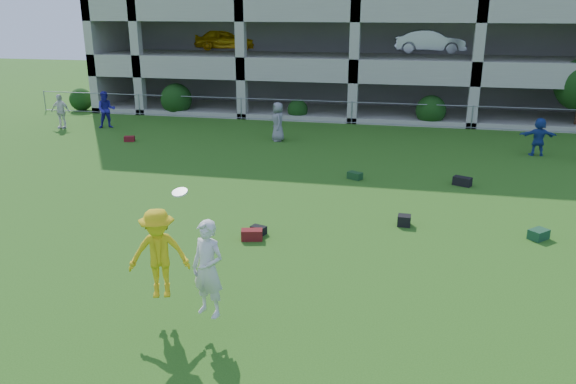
% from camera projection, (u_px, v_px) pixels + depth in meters
% --- Properties ---
extents(ground, '(100.00, 100.00, 0.00)m').
position_uv_depth(ground, '(252.00, 299.00, 11.71)').
color(ground, '#235114').
rests_on(ground, ground).
extents(bystander_a, '(1.11, 1.03, 1.84)m').
position_uv_depth(bystander_a, '(106.00, 110.00, 28.12)').
color(bystander_a, '#272198').
rests_on(bystander_a, ground).
extents(bystander_b, '(1.00, 0.42, 1.71)m').
position_uv_depth(bystander_b, '(60.00, 111.00, 28.09)').
color(bystander_b, silver).
rests_on(bystander_b, ground).
extents(bystander_c, '(0.87, 1.02, 1.76)m').
position_uv_depth(bystander_c, '(278.00, 122.00, 25.39)').
color(bystander_c, gray).
rests_on(bystander_c, ground).
extents(bystander_d, '(1.49, 0.59, 1.57)m').
position_uv_depth(bystander_d, '(539.00, 137.00, 22.87)').
color(bystander_d, '#204094').
rests_on(bystander_d, ground).
extents(bag_red_a, '(0.61, 0.42, 0.28)m').
position_uv_depth(bag_red_a, '(252.00, 235.00, 14.67)').
color(bag_red_a, '#520E14').
rests_on(bag_red_a, ground).
extents(bag_black_b, '(0.46, 0.37, 0.22)m').
position_uv_depth(bag_black_b, '(259.00, 230.00, 15.06)').
color(bag_black_b, black).
rests_on(bag_black_b, ground).
extents(bag_green_c, '(0.60, 0.60, 0.26)m').
position_uv_depth(bag_green_c, '(539.00, 234.00, 14.72)').
color(bag_green_c, '#143922').
rests_on(bag_green_c, ground).
extents(crate_d, '(0.36, 0.36, 0.30)m').
position_uv_depth(crate_d, '(404.00, 220.00, 15.63)').
color(crate_d, black).
rests_on(crate_d, ground).
extents(bag_black_e, '(0.67, 0.52, 0.30)m').
position_uv_depth(bag_black_e, '(462.00, 181.00, 19.15)').
color(bag_black_e, black).
rests_on(bag_black_e, ground).
extents(bag_red_f, '(0.51, 0.39, 0.24)m').
position_uv_depth(bag_red_f, '(129.00, 139.00, 25.49)').
color(bag_red_f, '#5B0F14').
rests_on(bag_red_f, ground).
extents(bag_green_g, '(0.58, 0.50, 0.25)m').
position_uv_depth(bag_green_g, '(355.00, 176.00, 19.89)').
color(bag_green_g, black).
rests_on(bag_green_g, ground).
extents(frisbee_contest, '(2.13, 1.14, 2.39)m').
position_uv_depth(frisbee_contest, '(172.00, 258.00, 10.37)').
color(frisbee_contest, yellow).
rests_on(frisbee_contest, ground).
extents(parking_garage, '(30.00, 14.00, 12.00)m').
position_uv_depth(parking_garage, '(370.00, 4.00, 35.53)').
color(parking_garage, '#9E998C').
rests_on(parking_garage, ground).
extents(fence, '(36.06, 0.06, 1.20)m').
position_uv_depth(fence, '(352.00, 112.00, 29.15)').
color(fence, gray).
rests_on(fence, ground).
extents(shrub_row, '(34.38, 2.52, 3.50)m').
position_uv_depth(shrub_row, '(444.00, 96.00, 28.58)').
color(shrub_row, '#163D11').
rests_on(shrub_row, ground).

